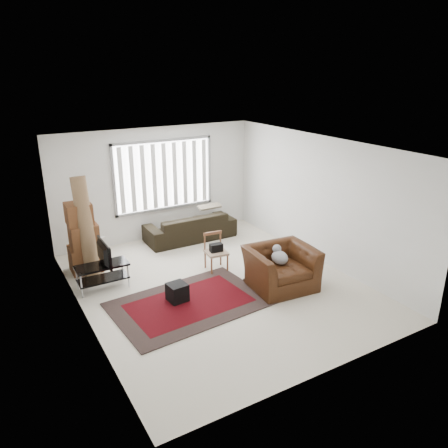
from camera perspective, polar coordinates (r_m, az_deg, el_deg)
The scene contains 11 objects.
room at distance 8.37m, azimuth -2.41°, elevation 4.26°, with size 6.00×6.02×2.71m.
persian_rug at distance 7.97m, azimuth -4.55°, elevation -10.29°, with size 2.79×1.97×0.02m.
tv_stand at distance 8.64m, azimuth -15.62°, elevation -5.96°, with size 0.98×0.44×0.49m.
tv at distance 8.49m, azimuth -15.85°, elevation -3.75°, with size 0.79×0.10×0.46m, color black.
subwoofer at distance 7.99m, azimuth -6.12°, elevation -8.83°, with size 0.33×0.33×0.33m, color black.
moving_boxes at distance 9.34m, azimuth -17.92°, elevation -2.01°, with size 0.60×0.55×1.46m.
white_flatpack at distance 9.41m, azimuth -16.63°, elevation -3.91°, with size 0.54×0.08×0.69m, color silver.
rolled_rug at distance 9.05m, azimuth -17.61°, elevation -0.40°, with size 0.30×0.30×2.01m, color brown.
sofa at distance 10.67m, azimuth -4.46°, elevation 0.17°, with size 2.19×0.95×0.84m, color black.
side_chair at distance 9.03m, azimuth -1.08°, elevation -3.43°, with size 0.46×0.46×0.78m.
armchair at distance 8.39m, azimuth 7.45°, elevation -5.34°, with size 1.32×1.18×0.91m.
Camera 1 is at (-3.72, -6.62, 4.01)m, focal length 35.00 mm.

